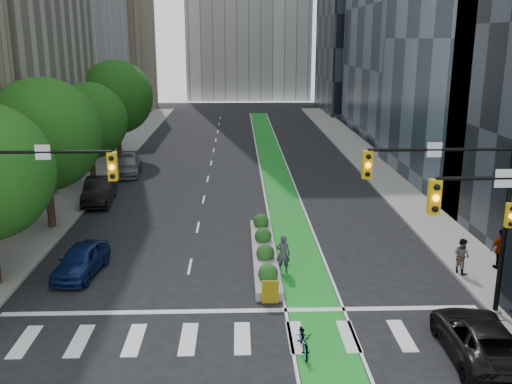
{
  "coord_description": "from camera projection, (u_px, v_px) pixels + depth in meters",
  "views": [
    {
      "loc": [
        -0.11,
        -20.06,
        10.77
      ],
      "look_at": [
        0.83,
        8.77,
        3.0
      ],
      "focal_mm": 40.0,
      "sensor_mm": 36.0,
      "label": 1
    }
  ],
  "objects": [
    {
      "name": "bike_lane_paint",
      "position": [
        272.0,
        163.0,
        51.21
      ],
      "size": [
        2.2,
        70.0,
        0.01
      ],
      "primitive_type": "cube",
      "color": "#198A23",
      "rests_on": "ground"
    },
    {
      "name": "ground",
      "position": [
        242.0,
        325.0,
        22.17
      ],
      "size": [
        160.0,
        160.0,
        0.0
      ],
      "primitive_type": "plane",
      "color": "black",
      "rests_on": "ground"
    },
    {
      "name": "pedestrian_far",
      "position": [
        501.0,
        249.0,
        27.02
      ],
      "size": [
        1.2,
        0.66,
        1.94
      ],
      "primitive_type": "imported",
      "rotation": [
        0.0,
        0.0,
        3.31
      ],
      "color": "gray",
      "rests_on": "sidewalk_right"
    },
    {
      "name": "parked_car_right",
      "position": [
        480.0,
        338.0,
        19.81
      ],
      "size": [
        2.57,
        5.23,
        1.43
      ],
      "primitive_type": "imported",
      "rotation": [
        0.0,
        0.0,
        3.1
      ],
      "color": "black",
      "rests_on": "ground"
    },
    {
      "name": "bicycle",
      "position": [
        304.0,
        339.0,
        20.18
      ],
      "size": [
        0.69,
        1.86,
        0.97
      ],
      "primitive_type": "imported",
      "rotation": [
        0.0,
        0.0,
        0.02
      ],
      "color": "gray",
      "rests_on": "ground"
    },
    {
      "name": "sidewalk_right",
      "position": [
        383.0,
        174.0,
        46.65
      ],
      "size": [
        3.6,
        90.0,
        0.15
      ],
      "primitive_type": "cube",
      "color": "gray",
      "rests_on": "ground"
    },
    {
      "name": "building_tan_far",
      "position": [
        98.0,
        23.0,
        81.84
      ],
      "size": [
        14.0,
        16.0,
        26.0
      ],
      "primitive_type": "cube",
      "color": "tan",
      "rests_on": "ground"
    },
    {
      "name": "tree_far",
      "position": [
        116.0,
        97.0,
        51.22
      ],
      "size": [
        6.6,
        6.6,
        9.0
      ],
      "color": "black",
      "rests_on": "ground"
    },
    {
      "name": "parked_car_left_mid",
      "position": [
        99.0,
        191.0,
        38.53
      ],
      "size": [
        2.23,
        5.25,
        1.68
      ],
      "primitive_type": "imported",
      "rotation": [
        0.0,
        0.0,
        0.09
      ],
      "color": "black",
      "rests_on": "ground"
    },
    {
      "name": "cyclist",
      "position": [
        283.0,
        254.0,
        26.97
      ],
      "size": [
        0.76,
        0.59,
        1.85
      ],
      "primitive_type": "imported",
      "rotation": [
        0.0,
        0.0,
        2.9
      ],
      "color": "#393540",
      "rests_on": "ground"
    },
    {
      "name": "pedestrian_near",
      "position": [
        462.0,
        256.0,
        26.56
      ],
      "size": [
        0.91,
        1.01,
        1.68
      ],
      "primitive_type": "imported",
      "rotation": [
        0.0,
        0.0,
        1.99
      ],
      "color": "gray",
      "rests_on": "sidewalk_right"
    },
    {
      "name": "median_planter",
      "position": [
        264.0,
        251.0,
        28.9
      ],
      "size": [
        1.2,
        10.26,
        1.1
      ],
      "color": "gray",
      "rests_on": "ground"
    },
    {
      "name": "signal_left",
      "position": [
        7.0,
        206.0,
        21.09
      ],
      "size": [
        6.14,
        0.51,
        7.2
      ],
      "color": "black",
      "rests_on": "ground"
    },
    {
      "name": "signal_right",
      "position": [
        469.0,
        201.0,
        21.64
      ],
      "size": [
        5.82,
        0.51,
        7.2
      ],
      "color": "black",
      "rests_on": "ground"
    },
    {
      "name": "parked_car_left_far",
      "position": [
        127.0,
        165.0,
        46.58
      ],
      "size": [
        2.47,
        5.36,
        1.52
      ],
      "primitive_type": "imported",
      "rotation": [
        0.0,
        0.0,
        0.07
      ],
      "color": "slate",
      "rests_on": "ground"
    },
    {
      "name": "parked_car_left_near",
      "position": [
        81.0,
        260.0,
        26.75
      ],
      "size": [
        2.21,
        4.4,
        1.44
      ],
      "primitive_type": "imported",
      "rotation": [
        0.0,
        0.0,
        -0.12
      ],
      "color": "#0D1D50",
      "rests_on": "ground"
    },
    {
      "name": "sidewalk_left",
      "position": [
        93.0,
        176.0,
        45.9
      ],
      "size": [
        3.6,
        90.0,
        0.15
      ],
      "primitive_type": "cube",
      "color": "gray",
      "rests_on": "ground"
    },
    {
      "name": "tree_midfar",
      "position": [
        89.0,
        121.0,
        41.76
      ],
      "size": [
        5.6,
        5.6,
        7.76
      ],
      "color": "black",
      "rests_on": "ground"
    },
    {
      "name": "tree_mid",
      "position": [
        44.0,
        135.0,
        31.95
      ],
      "size": [
        6.4,
        6.4,
        8.78
      ],
      "color": "black",
      "rests_on": "ground"
    },
    {
      "name": "building_dark_end",
      "position": [
        371.0,
        16.0,
        84.78
      ],
      "size": [
        14.0,
        18.0,
        28.0
      ],
      "primitive_type": "cube",
      "color": "black",
      "rests_on": "ground"
    }
  ]
}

